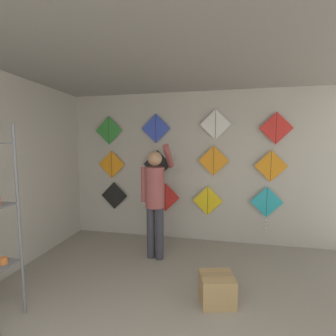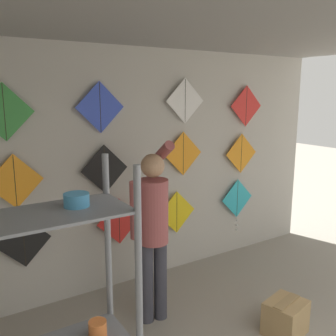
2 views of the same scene
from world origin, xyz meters
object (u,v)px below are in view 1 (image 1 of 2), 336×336
Objects in this scene: shopkeeper at (155,195)px; kite_11 at (276,128)px; kite_0 at (114,196)px; kite_1 at (165,197)px; kite_10 at (215,124)px; kite_9 at (156,128)px; kite_8 at (109,130)px; kite_5 at (157,164)px; kite_7 at (271,166)px; cardboard_box at (217,289)px; kite_6 at (214,161)px; kite_4 at (112,164)px; kite_3 at (267,204)px; kite_2 at (208,201)px.

kite_11 is (1.94, 0.79, 1.07)m from shopkeeper.
shopkeeper is at bearing -36.59° from kite_0.
kite_10 is (0.92, 0.00, 1.37)m from kite_1.
kite_9 reaches higher than kite_11.
kite_10 is (2.06, 0.00, 0.08)m from kite_8.
kite_11 is (1.02, 0.00, -0.08)m from kite_10.
kite_7 reaches higher than kite_5.
cardboard_box is 0.79× the size of kite_9.
kite_11 is at bearing 0.00° from kite_6.
kite_4 is 1.00× the size of kite_9.
kite_1 is 1.00× the size of kite_6.
kite_5 reaches higher than kite_4.
kite_8 is 1.00× the size of kite_9.
kite_9 is at bearing 0.00° from kite_0.
kite_8 is at bearing 153.24° from shopkeeper.
kite_3 is 1.38× the size of kite_8.
kite_0 is 1.00× the size of kite_7.
kite_3 is 1.38× the size of kite_11.
kite_3 is at bearing -0.02° from kite_8.
kite_3 is at bearing -0.06° from kite_10.
kite_9 is (-0.99, 0.00, 1.35)m from kite_2.
kite_6 is at bearing 0.00° from kite_1.
shopkeeper is at bearing 137.11° from cardboard_box.
cardboard_box is 2.17m from kite_6.
kite_2 is 1.00× the size of kite_9.
shopkeeper is at bearing -34.59° from kite_8.
kite_0 is at bearing 180.00° from kite_5.
kite_3 is 1.38× the size of kite_5.
kite_5 is (-1.11, 1.68, 1.29)m from cardboard_box.
kite_1 is 2.33m from kite_11.
kite_7 is (0.04, 0.00, 0.68)m from kite_3.
kite_2 is at bearing 52.14° from shopkeeper.
kite_9 is (0.91, 0.00, 0.70)m from kite_4.
kite_8 is (-0.04, 0.00, 0.68)m from kite_4.
kite_5 is 1.06m from kite_6.
kite_4 is 3.11m from kite_11.
shopkeeper reaches higher than kite_5.
kite_0 is 1.00× the size of kite_10.
kite_3 is 1.38× the size of kite_4.
kite_10 is 1.02m from kite_11.
kite_7 is at bearing 0.00° from kite_10.
kite_10 reaches higher than kite_8.
kite_0 is 1.00× the size of kite_9.
kite_11 reaches higher than kite_0.
kite_10 is (2.02, 0.00, 0.75)m from kite_4.
shopkeeper is 3.32× the size of kite_1.
kite_0 is at bearing 180.00° from kite_6.
kite_6 is at bearing 48.97° from shopkeeper.
shopkeeper is 1.30m from kite_6.
kite_8 is (-0.99, 0.00, 0.66)m from kite_5.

